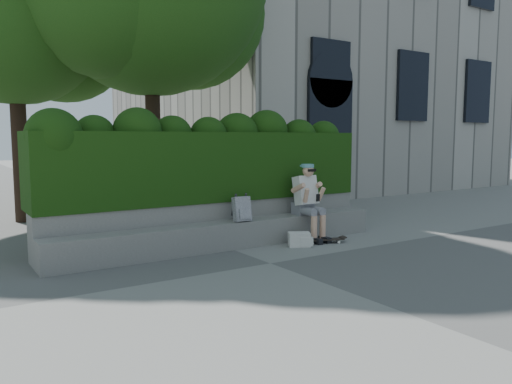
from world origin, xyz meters
TOP-DOWN VIEW (x-y plane):
  - ground at (0.00, 0.00)m, footprint 80.00×80.00m
  - bench_ledge at (0.00, 1.25)m, footprint 6.00×0.45m
  - planter_wall at (0.00, 1.73)m, footprint 6.00×0.50m
  - hedge at (0.00, 1.95)m, footprint 6.00×1.00m
  - building at (9.00, 11.00)m, footprint 12.00×12.00m
  - tree_right at (-2.47, 6.07)m, footprint 4.40×4.40m
  - person at (1.57, 1.07)m, footprint 0.40×0.76m
  - skateboard at (1.61, 0.65)m, footprint 0.73×0.40m
  - backpack_plaid at (0.21, 1.15)m, footprint 0.30×0.18m
  - backpack_ground at (1.09, 0.70)m, footprint 0.44×0.40m

SIDE VIEW (x-z plane):
  - ground at x=0.00m, z-range 0.00..0.00m
  - skateboard at x=1.61m, z-range 0.02..0.10m
  - backpack_ground at x=1.09m, z-range 0.00..0.24m
  - bench_ledge at x=0.00m, z-range 0.00..0.45m
  - planter_wall at x=0.00m, z-range 0.00..0.75m
  - backpack_plaid at x=0.21m, z-range 0.45..0.87m
  - person at x=1.57m, z-range 0.06..1.44m
  - hedge at x=0.00m, z-range 0.75..1.95m
  - tree_right at x=-2.47m, z-range 1.27..8.23m
  - building at x=9.00m, z-range 0.00..15.00m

